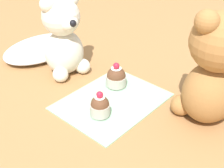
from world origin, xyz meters
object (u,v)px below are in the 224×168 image
teddy_bear_cream (63,38)px  teddy_bear_tan (214,68)px  cupcake_near_cream_bear (116,77)px  cupcake_near_tan_bear (100,106)px

teddy_bear_cream → teddy_bear_tan: teddy_bear_tan is taller
teddy_bear_cream → cupcake_near_cream_bear: size_ratio=3.42×
cupcake_near_cream_bear → teddy_bear_tan: bearing=-81.1°
teddy_bear_cream → cupcake_near_cream_bear: (0.04, -0.16, -0.09)m
teddy_bear_cream → teddy_bear_tan: 0.43m
cupcake_near_tan_bear → cupcake_near_cream_bear: bearing=24.8°
teddy_bear_cream → cupcake_near_cream_bear: teddy_bear_cream is taller
cupcake_near_cream_bear → cupcake_near_tan_bear: 0.14m
cupcake_near_cream_bear → cupcake_near_tan_bear: bearing=-155.2°
teddy_bear_cream → cupcake_near_tan_bear: 0.25m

